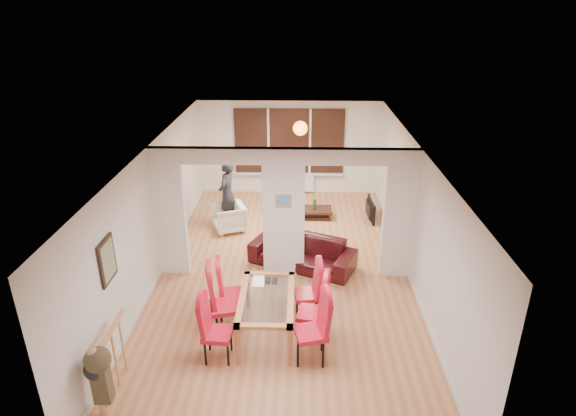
{
  "coord_description": "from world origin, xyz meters",
  "views": [
    {
      "loc": [
        0.3,
        -8.41,
        5.05
      ],
      "look_at": [
        0.07,
        0.6,
        1.16
      ],
      "focal_mm": 30.0,
      "sensor_mm": 36.0,
      "label": 1
    }
  ],
  "objects_px": {
    "person": "(227,194)",
    "television": "(367,209)",
    "dining_table": "(267,316)",
    "dining_chair_rc": "(307,291)",
    "dining_chair_lb": "(225,302)",
    "dining_chair_ra": "(311,328)",
    "dining_chair_lc": "(231,291)",
    "sofa": "(302,252)",
    "armchair": "(229,218)",
    "coffee_table": "(310,213)",
    "bowl": "(301,207)",
    "dining_chair_rb": "(312,309)",
    "dining_chair_la": "(217,330)",
    "bottle": "(315,205)"
  },
  "relations": [
    {
      "from": "armchair",
      "to": "person",
      "type": "xyz_separation_m",
      "value": [
        -0.05,
        0.25,
        0.51
      ]
    },
    {
      "from": "television",
      "to": "sofa",
      "type": "bearing_deg",
      "value": 142.57
    },
    {
      "from": "dining_chair_rb",
      "to": "dining_chair_rc",
      "type": "distance_m",
      "value": 0.6
    },
    {
      "from": "dining_chair_lb",
      "to": "dining_chair_ra",
      "type": "xyz_separation_m",
      "value": [
        1.38,
        -0.62,
        -0.01
      ]
    },
    {
      "from": "sofa",
      "to": "dining_chair_rb",
      "type": "bearing_deg",
      "value": -62.27
    },
    {
      "from": "sofa",
      "to": "coffee_table",
      "type": "height_order",
      "value": "sofa"
    },
    {
      "from": "sofa",
      "to": "bowl",
      "type": "relative_size",
      "value": 10.47
    },
    {
      "from": "dining_chair_ra",
      "to": "person",
      "type": "height_order",
      "value": "person"
    },
    {
      "from": "dining_chair_ra",
      "to": "dining_chair_rb",
      "type": "bearing_deg",
      "value": 72.83
    },
    {
      "from": "television",
      "to": "dining_table",
      "type": "bearing_deg",
      "value": 151.79
    },
    {
      "from": "dining_chair_la",
      "to": "dining_chair_ra",
      "type": "xyz_separation_m",
      "value": [
        1.4,
        0.02,
        0.04
      ]
    },
    {
      "from": "dining_chair_lb",
      "to": "dining_chair_ra",
      "type": "distance_m",
      "value": 1.52
    },
    {
      "from": "dining_table",
      "to": "television",
      "type": "bearing_deg",
      "value": 64.46
    },
    {
      "from": "person",
      "to": "television",
      "type": "bearing_deg",
      "value": 113.02
    },
    {
      "from": "dining_table",
      "to": "person",
      "type": "relative_size",
      "value": 0.93
    },
    {
      "from": "dining_chair_la",
      "to": "dining_chair_lb",
      "type": "bearing_deg",
      "value": 93.92
    },
    {
      "from": "dining_chair_la",
      "to": "bottle",
      "type": "distance_m",
      "value": 5.4
    },
    {
      "from": "dining_chair_lc",
      "to": "sofa",
      "type": "bearing_deg",
      "value": 44.94
    },
    {
      "from": "person",
      "to": "dining_chair_rb",
      "type": "bearing_deg",
      "value": 39.62
    },
    {
      "from": "dining_chair_rc",
      "to": "television",
      "type": "bearing_deg",
      "value": 59.82
    },
    {
      "from": "dining_chair_ra",
      "to": "dining_chair_rb",
      "type": "xyz_separation_m",
      "value": [
        0.03,
        0.5,
        -0.01
      ]
    },
    {
      "from": "dining_chair_lc",
      "to": "person",
      "type": "height_order",
      "value": "person"
    },
    {
      "from": "dining_chair_la",
      "to": "dining_chair_rc",
      "type": "distance_m",
      "value": 1.74
    },
    {
      "from": "dining_chair_rb",
      "to": "person",
      "type": "relative_size",
      "value": 0.66
    },
    {
      "from": "dining_chair_lc",
      "to": "coffee_table",
      "type": "distance_m",
      "value": 4.44
    },
    {
      "from": "dining_chair_rc",
      "to": "armchair",
      "type": "xyz_separation_m",
      "value": [
        -1.81,
        3.37,
        -0.19
      ]
    },
    {
      "from": "dining_table",
      "to": "bowl",
      "type": "xyz_separation_m",
      "value": [
        0.54,
        4.71,
        -0.09
      ]
    },
    {
      "from": "dining_table",
      "to": "dining_chair_rc",
      "type": "distance_m",
      "value": 0.84
    },
    {
      "from": "dining_table",
      "to": "dining_chair_rc",
      "type": "relative_size",
      "value": 1.51
    },
    {
      "from": "dining_chair_ra",
      "to": "coffee_table",
      "type": "distance_m",
      "value": 5.26
    },
    {
      "from": "dining_table",
      "to": "dining_chair_lc",
      "type": "bearing_deg",
      "value": 143.09
    },
    {
      "from": "dining_chair_lb",
      "to": "dining_chair_rc",
      "type": "xyz_separation_m",
      "value": [
        1.34,
        0.46,
        -0.07
      ]
    },
    {
      "from": "person",
      "to": "television",
      "type": "height_order",
      "value": "person"
    },
    {
      "from": "television",
      "to": "bottle",
      "type": "height_order",
      "value": "bottle"
    },
    {
      "from": "dining_chair_la",
      "to": "television",
      "type": "relative_size",
      "value": 1.17
    },
    {
      "from": "television",
      "to": "dining_chair_lb",
      "type": "bearing_deg",
      "value": 144.97
    },
    {
      "from": "dining_chair_lb",
      "to": "person",
      "type": "xyz_separation_m",
      "value": [
        -0.53,
        4.08,
        0.26
      ]
    },
    {
      "from": "dining_chair_la",
      "to": "dining_chair_rc",
      "type": "bearing_deg",
      "value": 44.63
    },
    {
      "from": "dining_chair_lb",
      "to": "armchair",
      "type": "distance_m",
      "value": 3.87
    },
    {
      "from": "dining_chair_rc",
      "to": "person",
      "type": "distance_m",
      "value": 4.08
    },
    {
      "from": "dining_table",
      "to": "television",
      "type": "xyz_separation_m",
      "value": [
        2.21,
        4.62,
        -0.11
      ]
    },
    {
      "from": "armchair",
      "to": "person",
      "type": "height_order",
      "value": "person"
    },
    {
      "from": "dining_chair_la",
      "to": "television",
      "type": "xyz_separation_m",
      "value": [
        2.91,
        5.21,
        -0.27
      ]
    },
    {
      "from": "dining_chair_rc",
      "to": "person",
      "type": "relative_size",
      "value": 0.61
    },
    {
      "from": "dining_chair_ra",
      "to": "armchair",
      "type": "height_order",
      "value": "dining_chair_ra"
    },
    {
      "from": "dining_table",
      "to": "sofa",
      "type": "xyz_separation_m",
      "value": [
        0.57,
        2.26,
        -0.05
      ]
    },
    {
      "from": "armchair",
      "to": "dining_table",
      "type": "bearing_deg",
      "value": -4.69
    },
    {
      "from": "dining_chair_rc",
      "to": "coffee_table",
      "type": "xyz_separation_m",
      "value": [
        0.14,
        4.16,
        -0.39
      ]
    },
    {
      "from": "dining_chair_rc",
      "to": "television",
      "type": "xyz_separation_m",
      "value": [
        1.56,
        4.11,
        -0.26
      ]
    },
    {
      "from": "dining_chair_lb",
      "to": "armchair",
      "type": "height_order",
      "value": "dining_chair_lb"
    }
  ]
}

